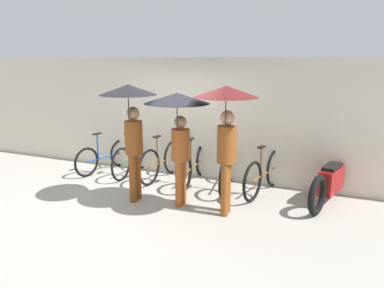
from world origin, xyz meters
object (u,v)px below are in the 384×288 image
(parked_bicycle_4, at_px, (227,171))
(pedestrian_trailing, at_px, (226,115))
(parked_bicycle_2, at_px, (162,161))
(parked_bicycle_5, at_px, (264,173))
(pedestrian_center, at_px, (178,116))
(parked_bicycle_1, at_px, (134,158))
(parked_bicycle_0, at_px, (105,156))
(parked_bicycle_3, at_px, (194,165))
(motorcycle, at_px, (331,182))
(pedestrian_leading, at_px, (130,111))

(parked_bicycle_4, height_order, pedestrian_trailing, pedestrian_trailing)
(parked_bicycle_2, distance_m, pedestrian_trailing, 2.64)
(parked_bicycle_2, bearing_deg, parked_bicycle_4, -86.39)
(parked_bicycle_2, height_order, parked_bicycle_4, parked_bicycle_2)
(parked_bicycle_5, height_order, pedestrian_center, pedestrian_center)
(parked_bicycle_1, bearing_deg, parked_bicycle_0, 93.93)
(parked_bicycle_1, distance_m, parked_bicycle_4, 2.23)
(parked_bicycle_2, bearing_deg, pedestrian_center, -137.23)
(parked_bicycle_0, xyz_separation_m, parked_bicycle_2, (1.49, 0.01, 0.05))
(parked_bicycle_3, distance_m, parked_bicycle_5, 1.49)
(pedestrian_center, bearing_deg, motorcycle, -155.07)
(parked_bicycle_0, xyz_separation_m, parked_bicycle_4, (2.98, -0.03, 0.01))
(parked_bicycle_5, relative_size, pedestrian_trailing, 0.83)
(parked_bicycle_0, relative_size, parked_bicycle_3, 0.92)
(parked_bicycle_0, height_order, pedestrian_center, pedestrian_center)
(parked_bicycle_1, bearing_deg, parked_bicycle_4, -92.64)
(parked_bicycle_2, relative_size, pedestrian_trailing, 0.80)
(parked_bicycle_4, relative_size, parked_bicycle_5, 0.94)
(parked_bicycle_0, distance_m, parked_bicycle_2, 1.49)
(parked_bicycle_5, relative_size, motorcycle, 0.86)
(pedestrian_leading, bearing_deg, parked_bicycle_2, -86.76)
(parked_bicycle_2, distance_m, pedestrian_leading, 1.90)
(parked_bicycle_2, xyz_separation_m, pedestrian_trailing, (1.86, -1.35, 1.30))
(parked_bicycle_4, xyz_separation_m, pedestrian_center, (-0.49, -1.25, 1.26))
(parked_bicycle_0, relative_size, pedestrian_center, 0.83)
(parked_bicycle_5, bearing_deg, pedestrian_center, 146.56)
(parked_bicycle_3, xyz_separation_m, pedestrian_leading, (-0.61, -1.43, 1.29))
(parked_bicycle_2, height_order, parked_bicycle_3, parked_bicycle_2)
(parked_bicycle_3, bearing_deg, pedestrian_center, -172.90)
(parked_bicycle_5, bearing_deg, motorcycle, -79.13)
(parked_bicycle_4, bearing_deg, pedestrian_trailing, -172.78)
(parked_bicycle_0, height_order, motorcycle, parked_bicycle_0)
(parked_bicycle_1, height_order, pedestrian_center, pedestrian_center)
(parked_bicycle_2, bearing_deg, parked_bicycle_3, -83.19)
(motorcycle, bearing_deg, pedestrian_trailing, 144.19)
(pedestrian_leading, bearing_deg, pedestrian_center, -174.45)
(pedestrian_leading, distance_m, motorcycle, 3.81)
(motorcycle, bearing_deg, parked_bicycle_5, 104.24)
(pedestrian_leading, height_order, pedestrian_trailing, pedestrian_trailing)
(parked_bicycle_0, xyz_separation_m, pedestrian_center, (2.49, -1.28, 1.27))
(parked_bicycle_0, distance_m, motorcycle, 4.94)
(parked_bicycle_0, height_order, parked_bicycle_1, parked_bicycle_1)
(parked_bicycle_0, relative_size, pedestrian_trailing, 0.77)
(parked_bicycle_2, height_order, pedestrian_center, pedestrian_center)
(pedestrian_leading, height_order, motorcycle, pedestrian_leading)
(pedestrian_center, bearing_deg, parked_bicycle_4, -113.63)
(parked_bicycle_2, height_order, parked_bicycle_5, parked_bicycle_5)
(parked_bicycle_4, bearing_deg, motorcycle, -98.46)
(parked_bicycle_0, xyz_separation_m, pedestrian_leading, (1.63, -1.40, 1.32))
(parked_bicycle_5, distance_m, pedestrian_leading, 2.81)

